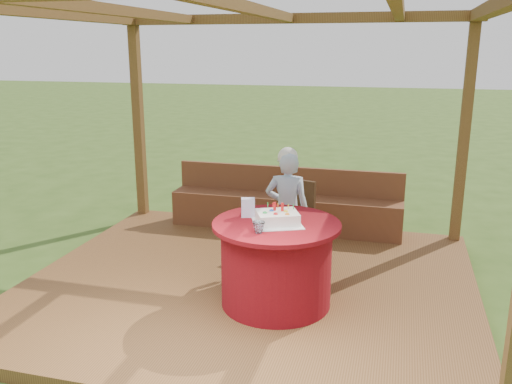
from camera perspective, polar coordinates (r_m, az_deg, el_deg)
ground at (r=5.69m, az=-0.67°, el=-10.42°), size 60.00×60.00×0.00m
deck at (r=5.66m, az=-0.67°, el=-9.87°), size 4.50×4.00×0.12m
pergola at (r=5.13m, az=-0.75°, el=14.63°), size 4.50×4.00×2.72m
bench at (r=7.11m, az=3.09°, el=-1.82°), size 3.00×0.42×0.80m
table at (r=5.02m, az=2.13°, el=-7.47°), size 1.16×1.16×0.79m
chair at (r=6.23m, az=4.08°, el=-2.36°), size 0.51×0.51×0.85m
elderly_woman at (r=5.78m, az=3.29°, el=-1.67°), size 0.50×0.36×1.32m
birthday_cake at (r=4.84m, az=2.27°, el=-2.72°), size 0.54×0.54×0.18m
gift_bag at (r=5.02m, az=-0.85°, el=-1.64°), size 0.14×0.11×0.18m
drinking_glass at (r=4.60m, az=0.29°, el=-3.74°), size 0.13×0.13×0.10m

